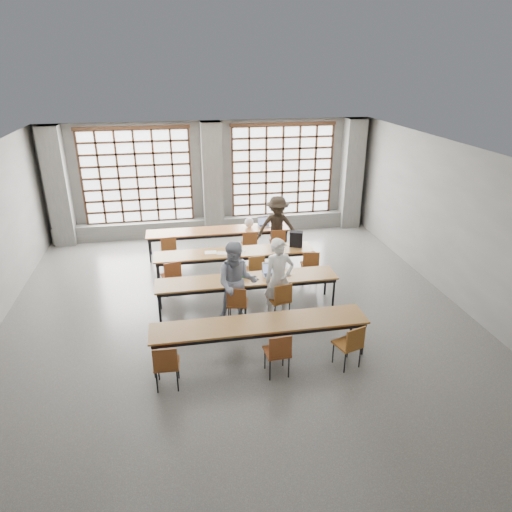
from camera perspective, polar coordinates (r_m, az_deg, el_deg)
The scene contains 40 objects.
floor at distance 10.05m, azimuth -2.25°, elevation -7.54°, with size 11.00×11.00×0.00m, color #4F4F4C.
ceiling at distance 8.78m, azimuth -2.62°, elevation 12.47°, with size 11.00×11.00×0.00m, color silver.
wall_back at distance 14.50m, azimuth -5.57°, elevation 9.66°, with size 10.00×10.00×0.00m, color #5C5C59.
wall_front at distance 4.71m, azimuth 8.00°, elevation -23.16°, with size 10.00×10.00×0.00m, color #5C5C59.
wall_right at distance 11.08m, azimuth 24.16°, elevation 3.35°, with size 11.00×11.00×0.00m, color #5C5C59.
column_left at distance 14.56m, azimuth -23.54°, elevation 7.89°, with size 0.60×0.55×3.50m, color #575755.
column_mid at distance 14.23m, azimuth -5.46°, elevation 9.40°, with size 0.60×0.55×3.50m, color #575755.
column_right at distance 15.27m, azimuth 11.86°, elevation 9.97°, with size 0.60×0.55×3.50m, color #575755.
window_left at distance 14.38m, azimuth -14.64°, elevation 9.52°, with size 3.32×0.12×3.00m.
window_right at distance 14.74m, azimuth 3.33°, elevation 10.55°, with size 3.32×0.12×3.00m.
sill_ledge at distance 14.73m, azimuth -5.27°, elevation 3.80°, with size 9.80×0.35×0.50m, color #575755.
desk_row_a at distance 12.98m, azimuth -4.75°, elevation 3.02°, with size 4.00×0.70×0.73m.
desk_row_b at distance 11.47m, azimuth -2.68°, elevation 0.27°, with size 4.00×0.70×0.73m.
desk_row_c at distance 10.06m, azimuth -1.12°, elevation -3.16°, with size 4.00×0.70×0.73m.
desk_row_d at distance 8.46m, azimuth 0.48°, elevation -8.72°, with size 4.00×0.70×0.73m.
chair_back_left at distance 12.39m, azimuth -10.85°, elevation 1.03°, with size 0.45×0.45×0.88m.
chair_back_mid at distance 12.54m, azimuth -0.81°, elevation 1.73°, with size 0.44×0.45×0.88m.
chair_back_right at distance 12.69m, azimuth 2.74°, elevation 1.97°, with size 0.46×0.46×0.88m.
chair_mid_left at distance 10.87m, azimuth -10.48°, elevation -2.21°, with size 0.52×0.52×0.88m.
chair_mid_centre at distance 11.01m, azimuth -0.10°, elevation -1.45°, with size 0.47×0.47×0.88m.
chair_mid_right at distance 11.32m, azimuth 6.78°, elevation -0.91°, with size 0.48×0.48×0.88m.
chair_front_left at distance 9.53m, azimuth -2.39°, elevation -5.66°, with size 0.50×0.50×0.88m.
chair_front_right at distance 9.68m, azimuth 3.11°, elevation -5.17°, with size 0.50×0.50×0.88m.
chair_near_left at distance 7.90m, azimuth -11.17°, elevation -12.92°, with size 0.44×0.45×0.88m.
chair_near_mid at distance 8.05m, azimuth 2.80°, elevation -11.68°, with size 0.44×0.45×0.88m.
chair_near_right at distance 8.41m, azimuth 11.74°, elevation -10.51°, with size 0.53×0.53×0.88m.
student_male at distance 9.62m, azimuth 2.88°, elevation -2.93°, with size 0.66×0.43×1.80m, color silver.
student_female at distance 9.48m, azimuth -2.43°, elevation -3.38°, with size 0.87×0.68×1.79m, color #19264D.
student_back at distance 12.68m, azimuth 2.67°, elevation 3.63°, with size 1.14×0.65×1.76m, color black.
laptop_front at distance 10.20m, azimuth 1.83°, elevation -2.00°, with size 0.37×0.32×0.26m.
laptop_back at distance 13.23m, azimuth 1.02°, elevation 4.08°, with size 0.36×0.31×0.26m.
mouse at distance 10.19m, azimuth 4.18°, elevation -2.35°, with size 0.10×0.06×0.04m, color white.
green_box at distance 10.08m, azimuth -1.48°, elevation -2.42°, with size 0.25×0.09×0.09m, color #2A8238.
phone at distance 9.97m, azimuth -0.01°, elevation -2.96°, with size 0.13×0.06×0.01m, color black.
paper_sheet_a at distance 11.43m, azimuth -5.70°, elevation 0.46°, with size 0.30×0.21×0.00m, color white.
paper_sheet_b at distance 11.37m, azimuth -4.15°, elevation 0.38°, with size 0.30×0.21×0.00m, color silver.
paper_sheet_c at distance 11.46m, azimuth -2.19°, elevation 0.62°, with size 0.30×0.21×0.00m, color silver.
backpack at distance 11.72m, azimuth 5.04°, elevation 2.12°, with size 0.32×0.20×0.40m, color black.
plastic_bag at distance 13.07m, azimuth -0.87°, elevation 4.21°, with size 0.26×0.21×0.29m, color silver.
red_pouch at distance 7.99m, azimuth -11.12°, elevation -12.79°, with size 0.20×0.08×0.06m, color #A82014.
Camera 1 is at (-1.17, -8.54, 5.15)m, focal length 32.00 mm.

